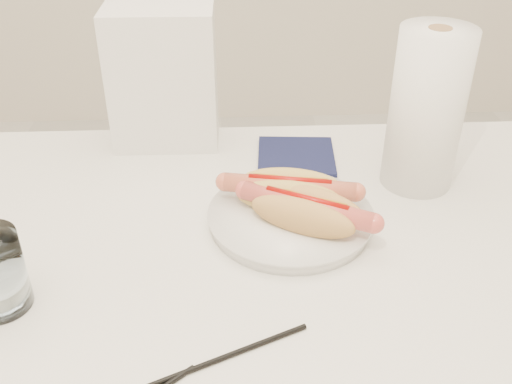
{
  "coord_description": "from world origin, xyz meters",
  "views": [
    {
      "loc": [
        0.04,
        -0.6,
        1.25
      ],
      "look_at": [
        0.08,
        0.07,
        0.82
      ],
      "focal_mm": 41.65,
      "sensor_mm": 36.0,
      "label": 1
    }
  ],
  "objects_px": {
    "hotdog_left": "(289,192)",
    "napkin_box": "(163,79)",
    "hotdog_right": "(306,211)",
    "paper_towel_roll": "(426,110)",
    "plate": "(290,219)",
    "table": "(203,301)"
  },
  "relations": [
    {
      "from": "plate",
      "to": "hotdog_right",
      "type": "xyz_separation_m",
      "value": [
        0.02,
        -0.03,
        0.03
      ]
    },
    {
      "from": "napkin_box",
      "to": "paper_towel_roll",
      "type": "distance_m",
      "value": 0.43
    },
    {
      "from": "hotdog_left",
      "to": "napkin_box",
      "type": "relative_size",
      "value": 0.79
    },
    {
      "from": "paper_towel_roll",
      "to": "plate",
      "type": "bearing_deg",
      "value": -152.75
    },
    {
      "from": "table",
      "to": "hotdog_left",
      "type": "bearing_deg",
      "value": 40.81
    },
    {
      "from": "hotdog_right",
      "to": "paper_towel_roll",
      "type": "relative_size",
      "value": 0.72
    },
    {
      "from": "table",
      "to": "hotdog_right",
      "type": "relative_size",
      "value": 6.75
    },
    {
      "from": "hotdog_right",
      "to": "napkin_box",
      "type": "xyz_separation_m",
      "value": [
        -0.21,
        0.29,
        0.08
      ]
    },
    {
      "from": "plate",
      "to": "napkin_box",
      "type": "xyz_separation_m",
      "value": [
        -0.19,
        0.26,
        0.11
      ]
    },
    {
      "from": "hotdog_left",
      "to": "paper_towel_roll",
      "type": "bearing_deg",
      "value": 33.6
    },
    {
      "from": "plate",
      "to": "paper_towel_roll",
      "type": "relative_size",
      "value": 0.91
    },
    {
      "from": "plate",
      "to": "hotdog_left",
      "type": "relative_size",
      "value": 1.2
    },
    {
      "from": "hotdog_left",
      "to": "paper_towel_roll",
      "type": "relative_size",
      "value": 0.76
    },
    {
      "from": "table",
      "to": "plate",
      "type": "xyz_separation_m",
      "value": [
        0.13,
        0.09,
        0.07
      ]
    },
    {
      "from": "hotdog_left",
      "to": "paper_towel_roll",
      "type": "distance_m",
      "value": 0.24
    },
    {
      "from": "plate",
      "to": "hotdog_left",
      "type": "distance_m",
      "value": 0.04
    },
    {
      "from": "plate",
      "to": "hotdog_left",
      "type": "height_order",
      "value": "hotdog_left"
    },
    {
      "from": "table",
      "to": "plate",
      "type": "distance_m",
      "value": 0.17
    },
    {
      "from": "plate",
      "to": "napkin_box",
      "type": "bearing_deg",
      "value": 126.43
    },
    {
      "from": "napkin_box",
      "to": "paper_towel_roll",
      "type": "height_order",
      "value": "paper_towel_roll"
    },
    {
      "from": "paper_towel_roll",
      "to": "table",
      "type": "bearing_deg",
      "value": -149.77
    },
    {
      "from": "plate",
      "to": "napkin_box",
      "type": "distance_m",
      "value": 0.34
    }
  ]
}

